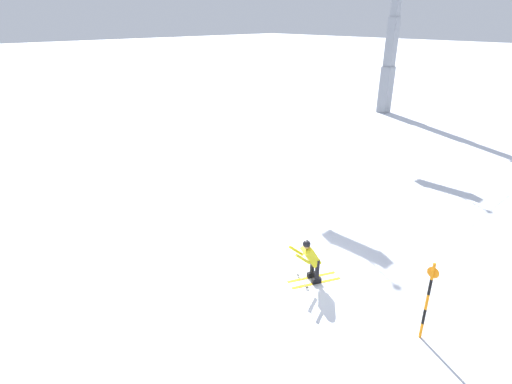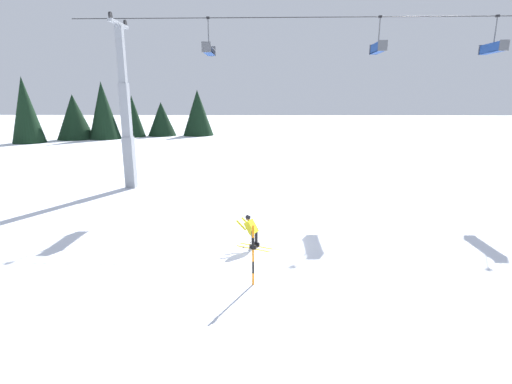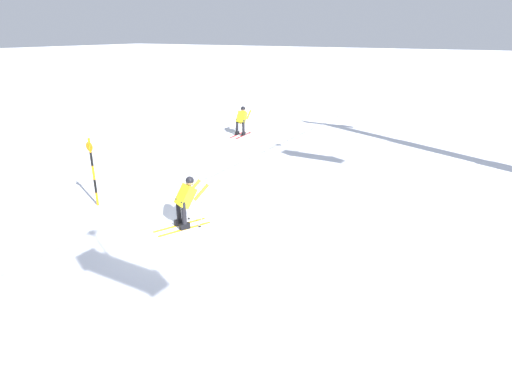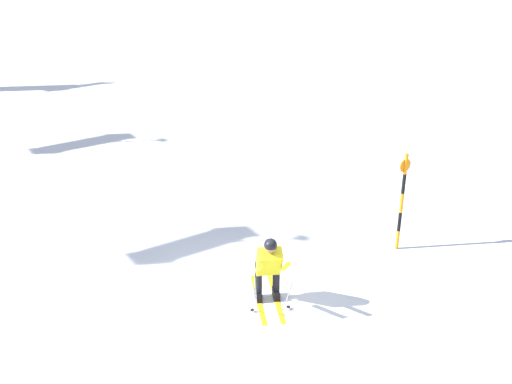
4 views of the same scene
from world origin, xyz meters
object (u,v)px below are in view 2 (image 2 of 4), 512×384
object	(u,v)px
lift_tower_near	(126,119)
chairlift_seat_middle	(492,48)
chairlift_seat_nearest	(208,49)
trail_marker_pole	(253,253)
skier_carving_main	(251,229)
chairlift_seat_second	(377,48)

from	to	relation	value
lift_tower_near	chairlift_seat_middle	size ratio (longest dim) A/B	4.71
chairlift_seat_nearest	trail_marker_pole	size ratio (longest dim) A/B	1.07
chairlift_seat_middle	trail_marker_pole	world-z (taller)	chairlift_seat_middle
skier_carving_main	chairlift_seat_second	distance (m)	15.65
skier_carving_main	lift_tower_near	bearing A→B (deg)	129.75
chairlift_seat_middle	chairlift_seat_nearest	bearing A→B (deg)	-180.00
chairlift_seat_nearest	trail_marker_pole	distance (m)	16.61
lift_tower_near	chairlift_seat_nearest	bearing A→B (deg)	0.00
chairlift_seat_nearest	chairlift_seat_middle	size ratio (longest dim) A/B	0.94
chairlift_seat_middle	chairlift_seat_second	bearing A→B (deg)	180.00
chairlift_seat_middle	skier_carving_main	bearing A→B (deg)	-143.90
chairlift_seat_middle	trail_marker_pole	size ratio (longest dim) A/B	1.13
lift_tower_near	chairlift_seat_middle	bearing A→B (deg)	0.00
lift_tower_near	trail_marker_pole	bearing A→B (deg)	-56.95
chairlift_seat_nearest	lift_tower_near	bearing A→B (deg)	180.00
chairlift_seat_nearest	chairlift_seat_second	xyz separation A→B (m)	(10.82, 0.00, 0.05)
chairlift_seat_nearest	trail_marker_pole	world-z (taller)	chairlift_seat_nearest
chairlift_seat_middle	trail_marker_pole	bearing A→B (deg)	-135.92
skier_carving_main	trail_marker_pole	size ratio (longest dim) A/B	0.78
lift_tower_near	trail_marker_pole	xyz separation A→B (m)	(9.17, -14.09, -3.62)
chairlift_seat_middle	lift_tower_near	bearing A→B (deg)	-180.00
skier_carving_main	chairlift_seat_second	bearing A→B (deg)	54.89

